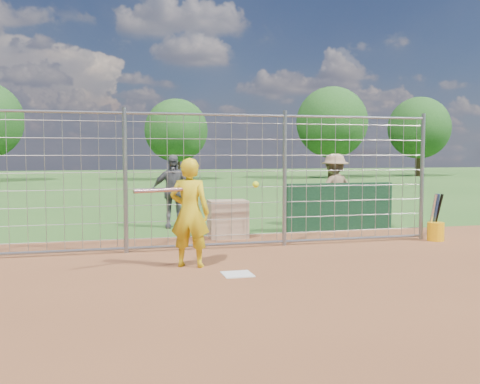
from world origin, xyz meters
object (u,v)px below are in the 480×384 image
object	(u,v)px
bystander_b	(173,191)
equipment_bin	(228,219)
bystander_c	(335,190)
batter	(190,213)
bucket_with_bats	(436,229)

from	to	relation	value
bystander_b	equipment_bin	world-z (taller)	bystander_b
bystander_c	equipment_bin	world-z (taller)	bystander_c
batter	bystander_c	distance (m)	5.71
batter	equipment_bin	distance (m)	2.96
bystander_c	bucket_with_bats	world-z (taller)	bystander_c
bystander_b	bucket_with_bats	size ratio (longest dim) A/B	1.81
batter	equipment_bin	size ratio (longest dim) A/B	2.15
batter	bucket_with_bats	xyz separation A→B (m)	(5.27, 1.22, -0.61)
bystander_c	bucket_with_bats	distance (m)	2.89
batter	equipment_bin	xyz separation A→B (m)	(1.24, 2.65, -0.46)
bystander_c	batter	bearing A→B (deg)	32.74
batter	bystander_b	distance (m)	4.51
bystander_c	equipment_bin	distance (m)	3.25
batter	equipment_bin	world-z (taller)	batter
bystander_b	bucket_with_bats	bearing A→B (deg)	-24.40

